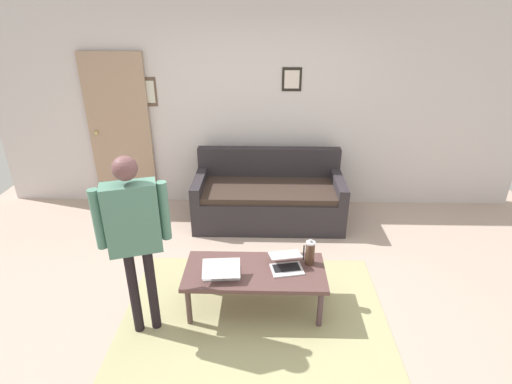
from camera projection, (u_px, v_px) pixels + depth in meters
name	position (u px, v px, depth m)	size (l,w,h in m)	color
ground_plane	(253.00, 301.00, 3.82)	(7.68, 7.68, 0.00)	#B59D8E
area_rug	(255.00, 313.00, 3.66)	(2.37, 1.72, 0.01)	tan
back_wall	(258.00, 107.00, 5.24)	(7.04, 0.11, 2.70)	silver
interior_door	(120.00, 132.00, 5.34)	(0.82, 0.09, 2.05)	tan
couch	(269.00, 198.00, 5.15)	(1.86, 0.86, 0.88)	#2C282C
coffee_table	(255.00, 274.00, 3.59)	(1.26, 0.58, 0.42)	brown
laptop_left	(286.00, 264.00, 3.59)	(0.33, 0.33, 0.13)	silver
laptop_center	(222.00, 271.00, 3.49)	(0.34, 0.30, 0.15)	silver
french_press	(310.00, 253.00, 3.62)	(0.11, 0.09, 0.26)	#4C3323
person_standing	(133.00, 226.00, 3.07)	(0.56, 0.29, 1.59)	black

